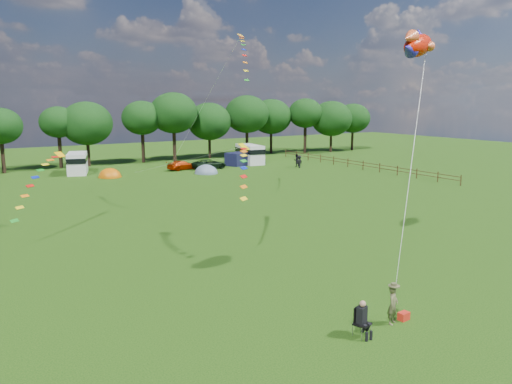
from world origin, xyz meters
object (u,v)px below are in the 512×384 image
car_c (182,165)px  walker_a (296,160)px  car_d (209,164)px  camp_chair (361,315)px  campervan_d (250,154)px  fish_kite (416,45)px  kite_flyer (393,305)px  tent_greyblue (206,173)px  campervan_c (77,162)px  tent_orange (110,177)px  walker_b (299,162)px

car_c → walker_a: (14.91, -5.19, 0.26)m
car_d → camp_chair: 49.38m
car_c → campervan_d: campervan_d is taller
fish_kite → kite_flyer: bearing=-161.5°
tent_greyblue → campervan_c: bearing=148.7°
kite_flyer → car_c: bearing=52.9°
fish_kite → tent_greyblue: bearing=60.5°
campervan_d → kite_flyer: 53.31m
car_d → campervan_d: bearing=-77.9°
walker_a → tent_orange: bearing=-11.6°
camp_chair → walker_a: bearing=37.8°
campervan_d → camp_chair: 54.23m
tent_orange → fish_kite: (5.14, -41.11, 11.92)m
walker_a → walker_b: 1.62m
car_c → kite_flyer: size_ratio=2.48×
campervan_c → car_c: bearing=-90.7°
fish_kite → walker_b: (19.17, 35.97, -11.08)m
fish_kite → car_d: bearing=58.3°
campervan_d → walker_a: campervan_d is taller
tent_orange → camp_chair: camp_chair is taller
campervan_c → camp_chair: bearing=-164.7°
tent_greyblue → walker_a: bearing=-1.9°
tent_greyblue → walker_a: 13.71m
campervan_c → walker_b: bearing=-95.5°
camp_chair → walker_a: (27.77, 42.54, -0.03)m
car_d → walker_b: size_ratio=2.76×
campervan_d → walker_b: size_ratio=3.36×
car_d → walker_a: (11.47, -4.07, 0.21)m
car_c → walker_b: walker_b is taller
tent_orange → camp_chair: size_ratio=2.04×
fish_kite → walker_b: fish_kite is taller
camp_chair → car_d: bearing=51.6°
walker_a → car_c: bearing=-22.4°
campervan_d → walker_a: bearing=-140.9°
car_c → camp_chair: camp_chair is taller
campervan_c → tent_greyblue: size_ratio=1.77×
car_d → camp_chair: bearing=157.6°
car_d → tent_greyblue: bearing=145.5°
tent_orange → walker_a: walker_a is taller
campervan_d → tent_greyblue: 11.41m
camp_chair → campervan_c: bearing=70.6°
campervan_d → kite_flyer: bearing=162.4°
car_c → car_d: car_d is taller
tent_orange → walker_a: size_ratio=1.75×
campervan_c → fish_kite: fish_kite is taller
car_c → car_d: bearing=-120.5°
walker_a → walker_b: size_ratio=1.00×
tent_greyblue → kite_flyer: kite_flyer is taller
fish_kite → walker_a: 43.80m
car_c → fish_kite: bearing=161.0°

